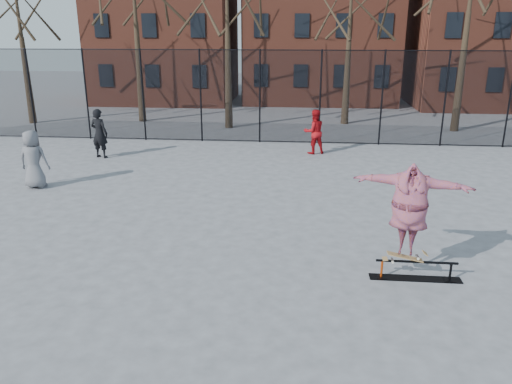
# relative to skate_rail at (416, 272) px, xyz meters

# --- Properties ---
(ground) EXTENTS (100.00, 100.00, 0.00)m
(ground) POSITION_rel_skate_rail_xyz_m (-2.85, -0.57, -0.16)
(ground) COLOR #5E5E63
(skate_rail) EXTENTS (1.82, 0.28, 0.40)m
(skate_rail) POSITION_rel_skate_rail_xyz_m (0.00, 0.00, 0.00)
(skate_rail) COLOR black
(skate_rail) RESTS_ON ground
(skateboard) EXTENTS (0.77, 0.18, 0.09)m
(skateboard) POSITION_rel_skate_rail_xyz_m (-0.24, 0.00, 0.29)
(skateboard) COLOR #A37441
(skateboard) RESTS_ON skate_rail
(skater) EXTENTS (2.35, 1.15, 1.84)m
(skater) POSITION_rel_skate_rail_xyz_m (-0.24, 0.00, 1.26)
(skater) COLOR #5F327E
(skater) RESTS_ON skateboard
(bystander_grey) EXTENTS (0.91, 0.61, 1.84)m
(bystander_grey) POSITION_rel_skate_rail_xyz_m (-10.71, 5.10, 0.76)
(bystander_grey) COLOR slate
(bystander_grey) RESTS_ON ground
(bystander_black) EXTENTS (0.79, 0.61, 1.91)m
(bystander_black) POSITION_rel_skate_rail_xyz_m (-10.19, 9.08, 0.80)
(bystander_black) COLOR black
(bystander_black) RESTS_ON ground
(bystander_red) EXTENTS (1.04, 0.93, 1.77)m
(bystander_red) POSITION_rel_skate_rail_xyz_m (-1.90, 10.55, 0.73)
(bystander_red) COLOR #A60E14
(bystander_red) RESTS_ON ground
(fence) EXTENTS (34.03, 0.07, 4.00)m
(fence) POSITION_rel_skate_rail_xyz_m (-2.87, 12.43, 1.90)
(fence) COLOR black
(fence) RESTS_ON ground
(rowhouses) EXTENTS (29.00, 7.00, 13.00)m
(rowhouses) POSITION_rel_skate_rail_xyz_m (-2.13, 25.43, 5.91)
(rowhouses) COLOR brown
(rowhouses) RESTS_ON ground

